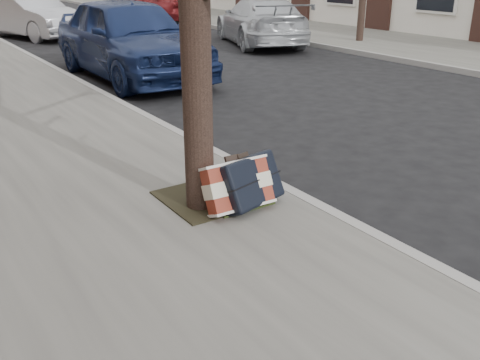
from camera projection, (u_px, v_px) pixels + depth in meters
ground at (451, 204)px, 5.17m from camera, size 120.00×120.00×0.00m
far_sidewalk at (244, 22)px, 20.72m from camera, size 4.00×70.00×0.12m
dirt_patch at (210, 197)px, 5.02m from camera, size 0.85×0.85×0.02m
suitcase_red at (238, 186)px, 4.69m from camera, size 0.61×0.34×0.46m
suitcase_navy at (250, 181)px, 4.76m from camera, size 0.69×0.51×0.49m
car_near_front at (130, 38)px, 10.60m from camera, size 1.90×4.68×1.59m
car_near_mid at (31, 16)px, 16.43m from camera, size 2.57×4.26×1.33m
car_far_front at (260, 21)px, 15.05m from camera, size 3.20×4.79×1.29m
car_far_back at (148, 4)px, 20.73m from camera, size 2.98×4.50×1.42m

